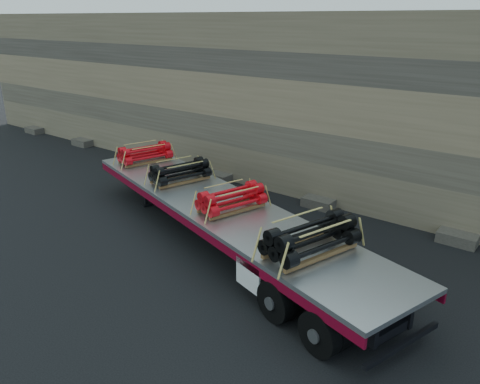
% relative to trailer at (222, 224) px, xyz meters
% --- Properties ---
extents(ground, '(120.00, 120.00, 0.00)m').
position_rel_trailer_xyz_m(ground, '(-1.05, -0.07, -0.68)').
color(ground, black).
rests_on(ground, ground).
extents(rock_wall, '(44.00, 3.00, 7.00)m').
position_rel_trailer_xyz_m(rock_wall, '(-1.05, 6.43, 2.82)').
color(rock_wall, '#7A6B54').
rests_on(rock_wall, ground).
extents(trailer, '(13.82, 6.48, 1.36)m').
position_rel_trailer_xyz_m(trailer, '(0.00, 0.00, 0.00)').
color(trailer, '#B7BABF').
rests_on(trailer, ground).
extents(bundle_front, '(1.52, 2.18, 0.70)m').
position_rel_trailer_xyz_m(bundle_front, '(-5.26, 1.60, 1.03)').
color(bundle_front, red).
rests_on(bundle_front, trailer).
extents(bundle_midfront, '(1.53, 2.19, 0.70)m').
position_rel_trailer_xyz_m(bundle_midfront, '(-2.50, 0.76, 1.03)').
color(bundle_midfront, black).
rests_on(bundle_midfront, trailer).
extents(bundle_midrear, '(1.52, 2.18, 0.70)m').
position_rel_trailer_xyz_m(bundle_midrear, '(0.54, -0.16, 1.03)').
color(bundle_midrear, red).
rests_on(bundle_midrear, trailer).
extents(bundle_rear, '(1.81, 2.59, 0.83)m').
position_rel_trailer_xyz_m(bundle_rear, '(3.78, -1.15, 1.10)').
color(bundle_rear, black).
rests_on(bundle_rear, trailer).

